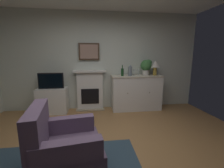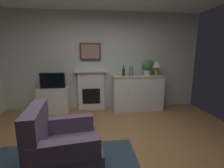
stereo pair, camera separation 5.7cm
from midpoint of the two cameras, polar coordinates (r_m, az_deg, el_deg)
ground_plane at (r=2.57m, az=-1.18°, el=-26.33°), size 5.46×4.58×0.10m
wall_rear at (r=4.31m, az=-4.49°, el=8.36°), size 5.46×0.06×2.65m
fireplace_unit at (r=4.28m, az=-8.60°, el=-2.24°), size 0.87×0.30×1.10m
framed_picture at (r=4.22m, az=-8.99°, el=11.89°), size 0.55×0.04×0.45m
sideboard_cabinet at (r=4.28m, az=8.66°, el=-3.19°), size 1.37×0.49×0.96m
table_lamp at (r=4.34m, az=15.49°, el=6.84°), size 0.26×0.26×0.40m
wine_bottle at (r=4.07m, az=3.50°, el=4.54°), size 0.08×0.08×0.29m
wine_glass_left at (r=4.17m, az=7.98°, el=4.81°), size 0.07×0.07×0.16m
wine_glass_center at (r=4.18m, az=9.54°, el=4.77°), size 0.07×0.07×0.16m
vase_decorative at (r=4.08m, az=6.37°, el=4.97°), size 0.11×0.11×0.28m
tv_cabinet at (r=4.32m, az=-21.68°, el=-5.79°), size 0.75×0.42×0.66m
tv_set at (r=4.18m, az=-22.25°, el=1.11°), size 0.62×0.07×0.40m
potted_plant_small at (r=4.30m, az=12.36°, el=6.64°), size 0.30×0.30×0.43m
armchair at (r=2.12m, az=-18.62°, el=-21.64°), size 0.91×0.88×0.92m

